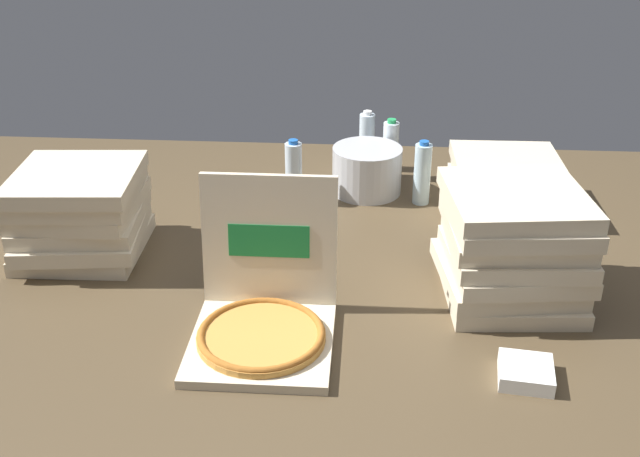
# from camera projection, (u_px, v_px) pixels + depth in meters

# --- Properties ---
(ground_plane) EXTENTS (3.20, 2.40, 0.02)m
(ground_plane) POSITION_uv_depth(u_px,v_px,m) (335.00, 288.00, 2.30)
(ground_plane) COLOR #4C3D28
(open_pizza_box) EXTENTS (0.38, 0.43, 0.40)m
(open_pizza_box) POSITION_uv_depth(u_px,v_px,m) (264.00, 310.00, 2.03)
(open_pizza_box) COLOR beige
(open_pizza_box) RESTS_ON ground_plane
(pizza_stack_left_mid) EXTENTS (0.42, 0.43, 0.29)m
(pizza_stack_left_mid) POSITION_uv_depth(u_px,v_px,m) (80.00, 212.00, 2.42)
(pizza_stack_left_mid) COLOR beige
(pizza_stack_left_mid) RESTS_ON ground_plane
(pizza_stack_center_far) EXTENTS (0.40, 0.40, 0.19)m
(pizza_stack_center_far) POSITION_uv_depth(u_px,v_px,m) (505.00, 185.00, 2.73)
(pizza_stack_center_far) COLOR beige
(pizza_stack_center_far) RESTS_ON ground_plane
(pizza_stack_left_far) EXTENTS (0.44, 0.43, 0.34)m
(pizza_stack_left_far) POSITION_uv_depth(u_px,v_px,m) (513.00, 245.00, 2.17)
(pizza_stack_left_far) COLOR beige
(pizza_stack_left_far) RESTS_ON ground_plane
(ice_bucket) EXTENTS (0.26, 0.26, 0.18)m
(ice_bucket) POSITION_uv_depth(u_px,v_px,m) (367.00, 170.00, 2.87)
(ice_bucket) COLOR #B7BABF
(ice_bucket) RESTS_ON ground_plane
(water_bottle_0) EXTENTS (0.06, 0.06, 0.24)m
(water_bottle_0) POSITION_uv_depth(u_px,v_px,m) (367.00, 141.00, 3.07)
(water_bottle_0) COLOR silver
(water_bottle_0) RESTS_ON ground_plane
(water_bottle_1) EXTENTS (0.06, 0.06, 0.24)m
(water_bottle_1) POSITION_uv_depth(u_px,v_px,m) (422.00, 174.00, 2.77)
(water_bottle_1) COLOR silver
(water_bottle_1) RESTS_ON ground_plane
(water_bottle_2) EXTENTS (0.06, 0.06, 0.24)m
(water_bottle_2) POSITION_uv_depth(u_px,v_px,m) (294.00, 172.00, 2.78)
(water_bottle_2) COLOR silver
(water_bottle_2) RESTS_ON ground_plane
(water_bottle_3) EXTENTS (0.06, 0.06, 0.24)m
(water_bottle_3) POSITION_uv_depth(u_px,v_px,m) (390.00, 150.00, 2.98)
(water_bottle_3) COLOR white
(water_bottle_3) RESTS_ON ground_plane
(napkin_pile) EXTENTS (0.15, 0.15, 0.04)m
(napkin_pile) POSITION_uv_depth(u_px,v_px,m) (526.00, 372.00, 1.88)
(napkin_pile) COLOR white
(napkin_pile) RESTS_ON ground_plane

